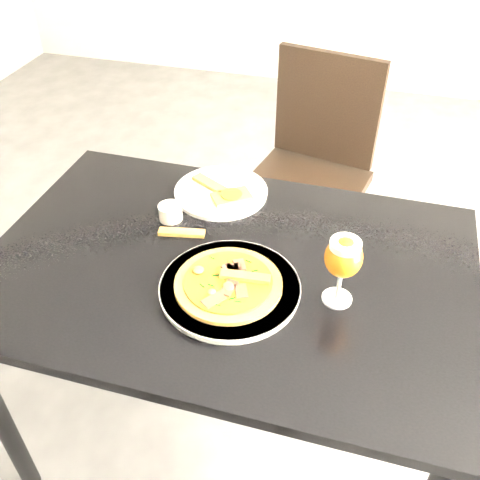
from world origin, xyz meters
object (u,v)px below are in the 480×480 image
(chair_far, at_px, (310,169))
(beer_glass, at_px, (343,258))
(pizza, at_px, (229,283))
(dining_table, at_px, (228,289))

(chair_far, distance_m, beer_glass, 1.00)
(beer_glass, bearing_deg, pizza, -170.74)
(dining_table, height_order, pizza, pizza)
(pizza, relative_size, beer_glass, 1.43)
(dining_table, xyz_separation_m, beer_glass, (0.28, -0.05, 0.22))
(dining_table, distance_m, beer_glass, 0.35)
(dining_table, relative_size, pizza, 4.85)
(dining_table, bearing_deg, beer_glass, -10.38)
(pizza, height_order, beer_glass, beer_glass)
(chair_far, relative_size, pizza, 3.76)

